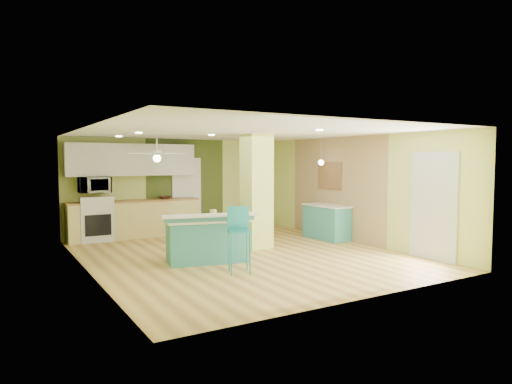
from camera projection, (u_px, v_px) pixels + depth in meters
floor at (242, 255)px, 9.37m from camera, size 6.00×7.00×0.01m
ceiling at (241, 132)px, 9.19m from camera, size 6.00×7.00×0.01m
wall_back at (179, 186)px, 12.29m from camera, size 6.00×0.01×2.50m
wall_front at (364, 210)px, 6.27m from camera, size 6.00×0.01×2.50m
wall_left at (87, 201)px, 7.75m from camera, size 0.01×7.00×2.50m
wall_right at (353, 189)px, 10.81m from camera, size 0.01×7.00×2.50m
wood_panel at (335, 188)px, 11.31m from camera, size 0.02×3.40×2.50m
olive_accent at (186, 186)px, 12.37m from camera, size 2.20×0.02×2.50m
interior_door at (187, 195)px, 12.37m from camera, size 0.82×0.05×2.00m
french_door at (433, 206)px, 8.83m from camera, size 0.04×1.08×2.10m
column at (257, 191)px, 10.04m from camera, size 0.55×0.55×2.50m
kitchen_run at (135, 219)px, 11.42m from camera, size 3.25×0.63×0.94m
stove at (95, 222)px, 10.93m from camera, size 0.76×0.66×1.08m
upper_cabinets at (132, 160)px, 11.42m from camera, size 3.20×0.34×0.80m
microwave at (94, 185)px, 10.87m from camera, size 0.70×0.48×0.39m
ceiling_fan at (157, 154)px, 10.38m from camera, size 1.41×1.41×0.61m
pendant_lamp at (321, 162)px, 11.23m from camera, size 0.14×0.14×0.69m
wall_decor at (330, 176)px, 11.45m from camera, size 0.03×0.90×0.70m
peninsula at (207, 239)px, 8.70m from camera, size 1.83×1.28×0.95m
bar_stool at (239, 228)px, 7.86m from camera, size 0.48×0.48×1.14m
side_counter at (326, 222)px, 11.21m from camera, size 0.56×1.31×0.84m
fruit_bowl at (165, 197)px, 11.73m from camera, size 0.34×0.34×0.08m
canister at (213, 214)px, 8.68m from camera, size 0.13×0.13×0.18m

